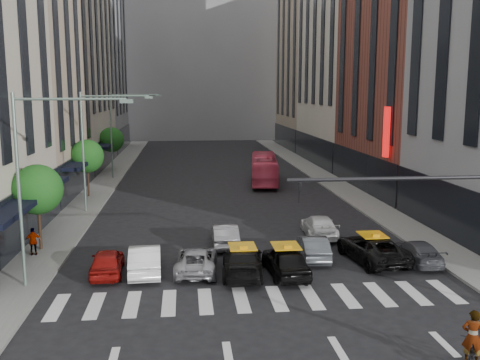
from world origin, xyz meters
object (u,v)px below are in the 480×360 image
object	(u,v)px
streetlamp_mid	(95,136)
car_red	(107,262)
motorcycle	(471,356)
bus	(264,169)
car_white_front	(145,259)
streetlamp_far	(120,123)
streetlamp_near	(39,164)
taxi_center	(286,261)
taxi_left	(242,261)
pedestrian_far	(33,241)

from	to	relation	value
streetlamp_mid	car_red	distance (m)	15.62
streetlamp_mid	motorcycle	bearing A→B (deg)	-57.72
car_red	bus	world-z (taller)	bus
car_white_front	motorcycle	xyz separation A→B (m)	(11.48, -10.92, -0.25)
streetlamp_far	bus	distance (m)	15.87
streetlamp_near	car_white_front	distance (m)	7.05
car_white_front	taxi_center	bearing A→B (deg)	168.34
taxi_left	streetlamp_mid	bearing A→B (deg)	-53.12
car_white_front	taxi_left	xyz separation A→B (m)	(4.92, -0.78, -0.01)
streetlamp_mid	bus	size ratio (longest dim) A/B	0.86
streetlamp_far	car_red	world-z (taller)	streetlamp_far
pedestrian_far	taxi_left	bearing A→B (deg)	152.69
streetlamp_mid	streetlamp_far	size ratio (longest dim) A/B	1.00
car_red	pedestrian_far	bearing A→B (deg)	-39.19
streetlamp_far	taxi_left	bearing A→B (deg)	-73.14
taxi_center	pedestrian_far	distance (m)	14.14
bus	pedestrian_far	distance (m)	28.19
bus	motorcycle	distance (m)	37.11
streetlamp_mid	streetlamp_near	bearing A→B (deg)	-90.00
bus	car_red	bearing A→B (deg)	72.81
bus	car_white_front	bearing A→B (deg)	76.28
streetlamp_far	streetlamp_near	bearing A→B (deg)	-90.00
streetlamp_far	car_red	xyz separation A→B (m)	(2.64, -30.48, -5.23)
car_white_front	motorcycle	world-z (taller)	car_white_front
taxi_center	bus	xyz separation A→B (m)	(2.99, 27.22, 0.70)
taxi_center	motorcycle	xyz separation A→B (m)	(4.39, -9.84, -0.27)
taxi_left	motorcycle	bearing A→B (deg)	127.88
car_red	motorcycle	xyz separation A→B (m)	(13.37, -10.87, -0.19)
streetlamp_near	bus	xyz separation A→B (m)	(14.62, 27.72, -4.45)
streetlamp_near	motorcycle	bearing A→B (deg)	-30.28
car_white_front	taxi_center	size ratio (longest dim) A/B	1.01
bus	pedestrian_far	xyz separation A→B (m)	(-16.45, -22.89, -0.52)
streetlamp_near	motorcycle	size ratio (longest dim) A/B	4.86
taxi_left	car_white_front	bearing A→B (deg)	-3.98
streetlamp_far	car_white_front	size ratio (longest dim) A/B	2.00
taxi_center	streetlamp_far	bearing A→B (deg)	-73.48
taxi_center	pedestrian_far	xyz separation A→B (m)	(-13.46, 4.33, 0.17)
motorcycle	pedestrian_far	xyz separation A→B (m)	(-17.85, 14.17, 0.44)
car_red	car_white_front	distance (m)	1.89
streetlamp_mid	taxi_left	world-z (taller)	streetlamp_mid
taxi_left	taxi_center	xyz separation A→B (m)	(2.16, -0.30, 0.03)
streetlamp_near	car_red	bearing A→B (deg)	29.86
streetlamp_mid	motorcycle	world-z (taller)	streetlamp_mid
bus	streetlamp_mid	bearing A→B (deg)	46.08
streetlamp_near	taxi_center	bearing A→B (deg)	2.44
streetlamp_mid	taxi_center	size ratio (longest dim) A/B	2.03
streetlamp_far	taxi_left	world-z (taller)	streetlamp_far
streetlamp_mid	bus	bearing A→B (deg)	38.72
streetlamp_near	bus	bearing A→B (deg)	62.20
taxi_center	pedestrian_far	bearing A→B (deg)	-21.57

